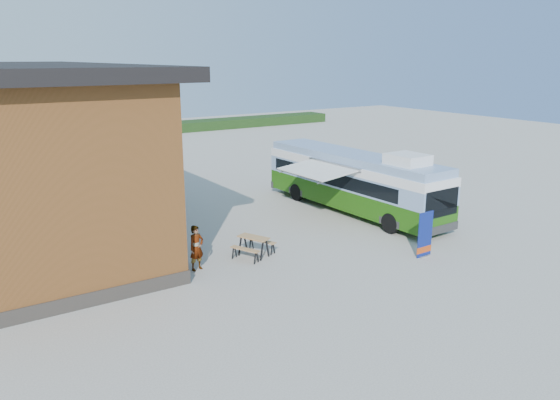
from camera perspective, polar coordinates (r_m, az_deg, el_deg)
ground at (r=23.03m, az=5.49°, el=-5.12°), size 100.00×100.00×0.00m
barn at (r=27.33m, az=-26.28°, el=4.37°), size 9.60×21.20×7.50m
hedge at (r=59.40m, az=-11.71°, el=7.41°), size 40.00×3.00×1.00m
bus at (r=28.28m, az=7.69°, el=2.12°), size 2.76×11.52×3.52m
awning at (r=26.83m, az=4.19°, el=3.48°), size 2.49×3.93×0.49m
banner at (r=22.60m, az=14.89°, el=-3.90°), size 0.81×0.20×1.87m
picnic_table at (r=21.95m, az=-2.78°, el=-4.38°), size 1.84×1.76×0.82m
person_a at (r=20.74m, az=-8.72°, el=-4.96°), size 0.72×0.56×1.74m
person_b at (r=29.63m, az=-14.69°, el=0.99°), size 1.08×1.19×1.99m
slurry_tanker at (r=34.05m, az=-17.88°, el=3.00°), size 3.18×5.69×2.22m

